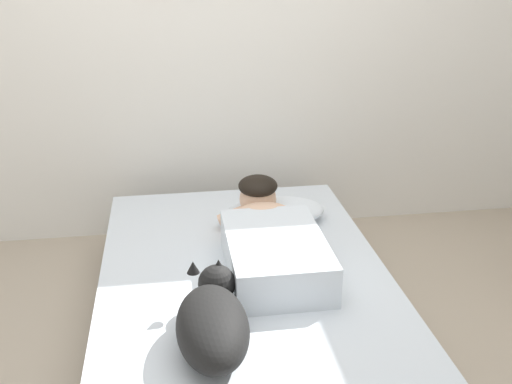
# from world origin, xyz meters

# --- Properties ---
(ground_plane) EXTENTS (12.69, 12.69, 0.00)m
(ground_plane) POSITION_xyz_m (0.00, 0.00, 0.00)
(ground_plane) COLOR tan
(back_wall) EXTENTS (4.35, 0.12, 2.50)m
(back_wall) POSITION_xyz_m (-0.00, 1.43, 1.25)
(back_wall) COLOR silver
(back_wall) RESTS_ON ground
(bed) EXTENTS (1.32, 1.93, 0.34)m
(bed) POSITION_xyz_m (-0.01, 0.23, 0.17)
(bed) COLOR #4C4742
(bed) RESTS_ON ground
(pillow) EXTENTS (0.52, 0.32, 0.11)m
(pillow) POSITION_xyz_m (0.22, 0.70, 0.40)
(pillow) COLOR silver
(pillow) RESTS_ON bed
(person_lying) EXTENTS (0.43, 0.92, 0.27)m
(person_lying) POSITION_xyz_m (0.12, 0.30, 0.45)
(person_lying) COLOR silver
(person_lying) RESTS_ON bed
(dog) EXTENTS (0.26, 0.57, 0.21)m
(dog) POSITION_xyz_m (-0.19, -0.31, 0.45)
(dog) COLOR black
(dog) RESTS_ON bed
(coffee_cup) EXTENTS (0.12, 0.09, 0.07)m
(coffee_cup) POSITION_xyz_m (0.22, 0.53, 0.38)
(coffee_cup) COLOR #D84C47
(coffee_cup) RESTS_ON bed
(cell_phone) EXTENTS (0.07, 0.14, 0.01)m
(cell_phone) POSITION_xyz_m (-0.13, -0.23, 0.35)
(cell_phone) COLOR black
(cell_phone) RESTS_ON bed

